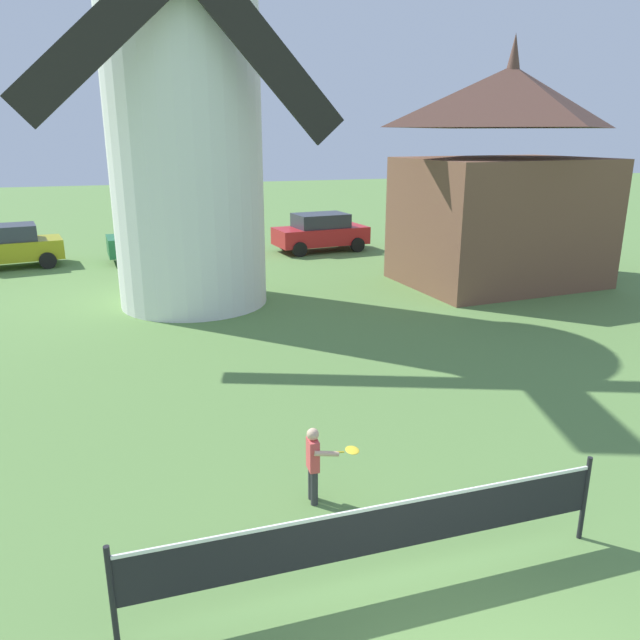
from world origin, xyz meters
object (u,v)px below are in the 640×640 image
Objects in this scene: windmill at (182,86)px; parked_car_mustard at (6,246)px; parked_car_green at (166,239)px; chapel at (503,181)px; tennis_net at (376,530)px; player_far at (315,460)px; parked_car_red at (321,232)px.

parked_car_mustard is (-6.01, 6.99, -5.12)m from windmill.
chapel is at bearing -35.15° from parked_car_green.
player_far is at bearing 95.33° from tennis_net.
parked_car_green is at bearing 92.63° from tennis_net.
parked_car_red is at bearing 118.28° from chapel.
tennis_net is at bearing -127.57° from chapel.
parked_car_green is 6.31m from parked_car_red.
parked_car_mustard is 5.67m from parked_car_green.
tennis_net is at bearing -105.81° from parked_car_red.
player_far is 18.34m from parked_car_red.
parked_car_mustard reaches higher than player_far.
parked_car_red is 8.46m from chapel.
tennis_net is (0.54, -12.43, -5.24)m from windmill.
parked_car_green is at bearing 144.85° from chapel.
chapel reaches higher than parked_car_red.
windmill is at bearing 177.76° from chapel.
player_far is 18.83m from parked_car_mustard.
parked_car_red is (5.43, 19.17, 0.12)m from tennis_net.
parked_car_mustard reaches higher than tennis_net.
player_far is 0.27× the size of parked_car_red.
parked_car_green is (5.67, -0.23, 0.00)m from parked_car_mustard.
parked_car_red is at bearing 48.48° from windmill.
parked_car_green is (-0.72, 17.48, 0.20)m from player_far.
chapel reaches higher than parked_car_green.
player_far is 0.14× the size of chapel.
player_far is 0.27× the size of parked_car_mustard.
chapel is at bearing 52.43° from tennis_net.
chapel is (9.80, -0.38, -2.64)m from windmill.
parked_car_red reaches higher than tennis_net.
player_far is 0.24× the size of parked_car_green.
parked_car_green is at bearing 92.89° from windmill.
player_far is at bearing -132.36° from chapel.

